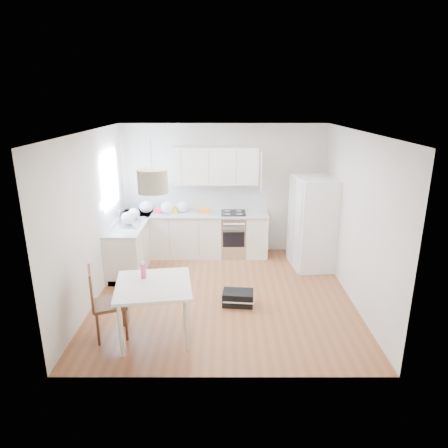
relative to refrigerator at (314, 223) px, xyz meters
name	(u,v)px	position (x,y,z in m)	size (l,w,h in m)	color
floor	(224,294)	(-1.74, -1.23, -0.89)	(4.20, 4.20, 0.00)	brown
ceiling	(224,132)	(-1.74, -1.23, 1.81)	(4.20, 4.20, 0.00)	white
wall_back	(224,189)	(-1.74, 0.87, 0.46)	(4.20, 4.20, 0.00)	beige
wall_left	(92,218)	(-3.84, -1.23, 0.46)	(4.20, 4.20, 0.00)	beige
wall_right	(355,218)	(0.36, -1.23, 0.46)	(4.20, 4.20, 0.00)	beige
window_glassblock	(110,179)	(-3.82, -0.08, 0.86)	(0.02, 1.00, 1.00)	#BFE0F9
cabinets_back	(195,235)	(-2.34, 0.57, -0.45)	(3.00, 0.60, 0.88)	silver
cabinets_left	(131,245)	(-3.54, -0.03, -0.45)	(0.60, 1.80, 0.88)	silver
counter_back	(195,214)	(-2.34, 0.57, 0.01)	(3.02, 0.64, 0.04)	#ADAFB2
counter_left	(130,223)	(-3.54, -0.03, 0.01)	(0.64, 1.82, 0.04)	#ADAFB2
backsplash_back	(195,196)	(-2.34, 0.87, 0.32)	(3.00, 0.01, 0.58)	white
backsplash_left	(113,207)	(-3.83, -0.03, 0.32)	(0.01, 1.80, 0.58)	white
upper_cabinets	(216,166)	(-1.89, 0.71, 0.99)	(1.70, 0.32, 0.75)	silver
range_oven	(233,235)	(-1.54, 0.57, -0.45)	(0.50, 0.61, 0.88)	silver
sink	(129,223)	(-3.54, -0.08, 0.03)	(0.50, 0.80, 0.16)	silver
refrigerator	(314,223)	(0.00, 0.00, 0.00)	(0.85, 0.89, 1.77)	white
dining_table	(154,290)	(-2.68, -2.43, -0.19)	(1.13, 1.13, 0.79)	beige
dining_chair	(110,302)	(-3.29, -2.44, -0.37)	(0.44, 0.44, 1.03)	#4C2716
drink_bottle	(143,270)	(-2.85, -2.25, 0.03)	(0.07, 0.07, 0.25)	#DA3C7B
gym_bag	(238,298)	(-1.51, -1.56, -0.77)	(0.49, 0.32, 0.22)	black
pendant_lamp	(153,181)	(-2.63, -2.36, 1.29)	(0.38, 0.38, 0.30)	#BEB192
grocery_bag_a	(146,207)	(-3.33, 0.59, 0.16)	(0.28, 0.24, 0.25)	white
grocery_bag_b	(167,207)	(-2.89, 0.57, 0.16)	(0.27, 0.23, 0.25)	white
grocery_bag_c	(183,207)	(-2.59, 0.65, 0.15)	(0.26, 0.22, 0.23)	white
grocery_bag_d	(134,213)	(-3.50, 0.20, 0.14)	(0.23, 0.19, 0.20)	white
grocery_bag_e	(128,218)	(-3.52, -0.20, 0.15)	(0.27, 0.23, 0.24)	white
snack_orange	(205,211)	(-2.12, 0.55, 0.09)	(0.18, 0.11, 0.12)	orange
snack_yellow	(173,210)	(-2.78, 0.59, 0.09)	(0.18, 0.11, 0.12)	gold
snack_red	(158,211)	(-3.08, 0.58, 0.09)	(0.16, 0.10, 0.11)	red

